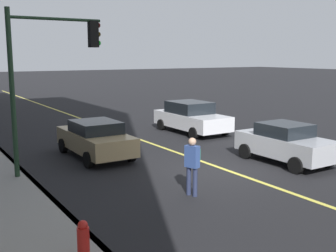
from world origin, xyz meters
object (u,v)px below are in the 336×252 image
(car_tan, at_px, (95,138))
(traffic_light_mast, at_px, (48,65))
(car_silver, at_px, (285,143))
(pedestrian_with_backpack, at_px, (193,162))
(car_white, at_px, (191,117))
(fire_hydrant, at_px, (83,244))

(car_tan, bearing_deg, traffic_light_mast, 126.80)
(car_silver, relative_size, car_tan, 0.89)
(car_tan, distance_m, pedestrian_with_backpack, 5.96)
(car_white, bearing_deg, fire_hydrant, 136.43)
(car_white, relative_size, car_silver, 1.20)
(car_white, distance_m, car_tan, 6.81)
(car_white, xyz_separation_m, fire_hydrant, (-10.55, 10.04, -0.36))
(car_white, height_order, pedestrian_with_backpack, pedestrian_with_backpack)
(car_silver, bearing_deg, car_tan, 50.71)
(car_white, height_order, fire_hydrant, car_white)
(traffic_light_mast, relative_size, fire_hydrant, 5.88)
(pedestrian_with_backpack, height_order, traffic_light_mast, traffic_light_mast)
(car_white, height_order, car_tan, car_white)
(car_white, bearing_deg, traffic_light_mast, 115.07)
(pedestrian_with_backpack, relative_size, fire_hydrant, 1.84)
(car_white, relative_size, car_tan, 1.06)
(car_silver, bearing_deg, traffic_light_mast, 69.47)
(car_silver, distance_m, car_tan, 7.45)
(traffic_light_mast, bearing_deg, car_white, -64.93)
(car_white, distance_m, car_silver, 7.10)
(car_white, xyz_separation_m, traffic_light_mast, (-4.06, 8.67, 2.93))
(fire_hydrant, bearing_deg, car_silver, -69.71)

